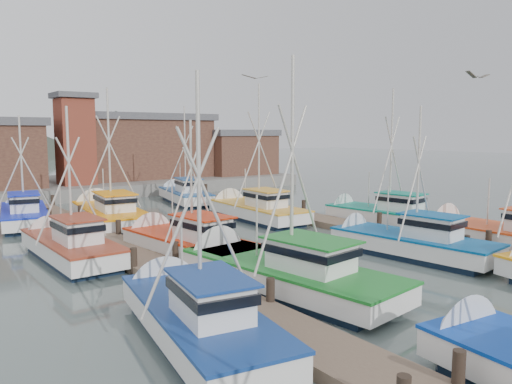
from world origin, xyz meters
TOP-DOWN VIEW (x-y plane):
  - ground at (0.00, 0.00)m, footprint 260.00×260.00m
  - dock_left at (-7.00, 4.04)m, footprint 2.30×46.00m
  - dock_right at (7.00, 4.04)m, footprint 2.30×46.00m
  - quay at (0.00, 37.00)m, footprint 44.00×16.00m
  - shed_center at (6.00, 37.00)m, footprint 14.84×9.54m
  - shed_right at (17.00, 34.00)m, footprint 8.48×6.36m
  - lookout_tower at (-2.00, 33.00)m, footprint 3.60×3.60m
  - boat_4 at (-4.20, -0.06)m, footprint 4.41×10.39m
  - boat_5 at (4.20, 0.31)m, footprint 3.63×8.89m
  - boat_6 at (-9.14, -2.24)m, footprint 3.99×8.95m
  - boat_7 at (9.84, -1.97)m, footprint 4.87×9.96m
  - boat_8 at (-4.73, 6.56)m, footprint 3.71×9.20m
  - boat_9 at (4.29, 13.19)m, footprint 4.07×9.47m
  - boat_10 at (-9.50, 9.45)m, footprint 3.33×8.62m
  - boat_11 at (9.89, 6.50)m, footprint 3.85×8.97m
  - boat_12 at (-4.50, 17.77)m, footprint 4.13×10.36m
  - boat_13 at (4.33, 23.62)m, footprint 4.26×8.95m
  - boat_14 at (-9.19, 20.67)m, footprint 4.07×9.00m
  - gull_near at (-0.16, -5.71)m, footprint 1.55×0.64m
  - gull_far at (-0.49, 6.43)m, footprint 1.55×0.65m

SIDE VIEW (x-z plane):
  - ground at x=0.00m, z-range 0.00..0.00m
  - dock_left at x=-7.00m, z-range -0.54..0.96m
  - dock_right at x=7.00m, z-range -0.54..0.96m
  - quay at x=0.00m, z-range 0.00..1.20m
  - boat_8 at x=-4.73m, z-range -3.06..4.41m
  - boat_5 at x=4.20m, z-range -3.36..4.72m
  - boat_14 at x=-9.19m, z-range -3.28..4.64m
  - boat_10 at x=-9.50m, z-range -3.33..4.69m
  - boat_13 at x=4.33m, z-range -3.82..5.18m
  - boat_6 at x=-9.14m, z-range -3.57..4.94m
  - boat_4 at x=-4.20m, z-range -4.24..5.61m
  - boat_12 at x=-4.50m, z-range -4.27..5.64m
  - boat_11 at x=9.89m, z-range -4.13..5.50m
  - boat_9 at x=4.29m, z-range -4.42..5.80m
  - boat_7 at x=9.84m, z-range -5.41..6.81m
  - shed_right at x=17.00m, z-range 1.24..6.44m
  - shed_center at x=6.00m, z-range 1.24..8.14m
  - lookout_tower at x=-2.00m, z-range 1.30..9.80m
  - gull_near at x=-0.16m, z-range 7.87..8.11m
  - gull_far at x=-0.49m, z-range 8.84..9.08m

